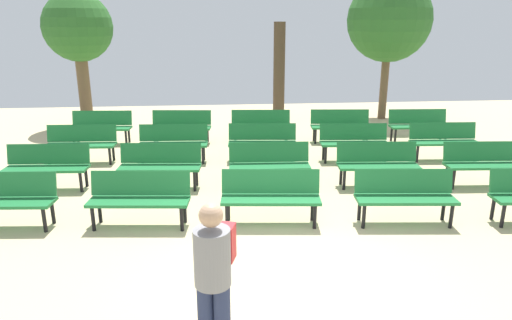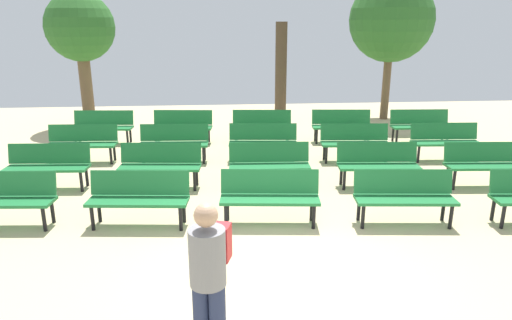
{
  "view_description": "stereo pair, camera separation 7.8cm",
  "coord_description": "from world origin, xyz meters",
  "px_view_note": "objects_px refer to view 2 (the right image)",
  "views": [
    {
      "loc": [
        -0.81,
        -5.27,
        3.17
      ],
      "look_at": [
        0.0,
        3.36,
        0.55
      ],
      "focal_mm": 32.01,
      "sensor_mm": 36.0,
      "label": 1
    },
    {
      "loc": [
        -0.73,
        -5.27,
        3.17
      ],
      "look_at": [
        0.0,
        3.36,
        0.55
      ],
      "focal_mm": 32.01,
      "sensor_mm": 36.0,
      "label": 2
    }
  ],
  "objects_px": {
    "bench_r0_c3": "(404,194)",
    "bench_r3_c3": "(342,124)",
    "bench_r0_c2": "(270,194)",
    "bench_r2_c0": "(82,141)",
    "bench_r3_c4": "(420,124)",
    "tree_1": "(391,20)",
    "bench_r1_c4": "(486,162)",
    "bench_r2_c3": "(355,140)",
    "tree_2": "(281,72)",
    "tree_0": "(80,29)",
    "bench_r1_c1": "(160,163)",
    "bench_r2_c2": "(263,140)",
    "bench_r3_c2": "(262,124)",
    "bench_r1_c0": "(48,163)",
    "bench_r2_c1": "(174,141)",
    "bench_r1_c3": "(378,162)",
    "bench_r3_c1": "(183,124)",
    "visitor_with_backpack": "(209,274)",
    "bench_r1_c2": "(269,162)",
    "bench_r2_c4": "(445,139)",
    "bench_r0_c0": "(4,196)",
    "bench_r3_c0": "(103,125)",
    "bench_r0_c1": "(139,195)"
  },
  "relations": [
    {
      "from": "bench_r1_c4",
      "to": "bench_r0_c0",
      "type": "bearing_deg",
      "value": -168.69
    },
    {
      "from": "bench_r1_c3",
      "to": "bench_r3_c1",
      "type": "height_order",
      "value": "same"
    },
    {
      "from": "bench_r3_c3",
      "to": "bench_r3_c4",
      "type": "bearing_deg",
      "value": 0.6
    },
    {
      "from": "bench_r3_c2",
      "to": "bench_r1_c1",
      "type": "bearing_deg",
      "value": -119.74
    },
    {
      "from": "bench_r0_c3",
      "to": "visitor_with_backpack",
      "type": "height_order",
      "value": "visitor_with_backpack"
    },
    {
      "from": "bench_r1_c4",
      "to": "bench_r1_c1",
      "type": "bearing_deg",
      "value": 179.65
    },
    {
      "from": "bench_r1_c2",
      "to": "tree_0",
      "type": "xyz_separation_m",
      "value": [
        -5.1,
        6.14,
        2.47
      ]
    },
    {
      "from": "bench_r0_c3",
      "to": "bench_r3_c3",
      "type": "xyz_separation_m",
      "value": [
        0.39,
        5.32,
        0.0
      ]
    },
    {
      "from": "bench_r0_c3",
      "to": "bench_r2_c0",
      "type": "bearing_deg",
      "value": 152.4
    },
    {
      "from": "bench_r2_c1",
      "to": "tree_0",
      "type": "height_order",
      "value": "tree_0"
    },
    {
      "from": "bench_r1_c2",
      "to": "bench_r3_c2",
      "type": "relative_size",
      "value": 0.99
    },
    {
      "from": "bench_r2_c1",
      "to": "bench_r3_c4",
      "type": "bearing_deg",
      "value": 14.13
    },
    {
      "from": "bench_r1_c0",
      "to": "tree_2",
      "type": "relative_size",
      "value": 0.51
    },
    {
      "from": "tree_2",
      "to": "visitor_with_backpack",
      "type": "bearing_deg",
      "value": -101.07
    },
    {
      "from": "bench_r0_c1",
      "to": "tree_1",
      "type": "bearing_deg",
      "value": 54.36
    },
    {
      "from": "bench_r3_c0",
      "to": "tree_2",
      "type": "relative_size",
      "value": 0.51
    },
    {
      "from": "bench_r2_c0",
      "to": "bench_r3_c2",
      "type": "relative_size",
      "value": 0.99
    },
    {
      "from": "bench_r1_c2",
      "to": "bench_r3_c2",
      "type": "xyz_separation_m",
      "value": [
        0.19,
        3.52,
        0.0
      ]
    },
    {
      "from": "bench_r1_c4",
      "to": "bench_r0_c3",
      "type": "bearing_deg",
      "value": -141.73
    },
    {
      "from": "bench_r3_c0",
      "to": "bench_r3_c1",
      "type": "xyz_separation_m",
      "value": [
        2.15,
        -0.13,
        0.0
      ]
    },
    {
      "from": "bench_r0_c2",
      "to": "bench_r2_c3",
      "type": "distance_m",
      "value": 4.11
    },
    {
      "from": "bench_r2_c1",
      "to": "bench_r2_c3",
      "type": "distance_m",
      "value": 4.27
    },
    {
      "from": "bench_r3_c3",
      "to": "tree_0",
      "type": "xyz_separation_m",
      "value": [
        -7.48,
        2.77,
        2.47
      ]
    },
    {
      "from": "bench_r0_c3",
      "to": "tree_2",
      "type": "relative_size",
      "value": 0.51
    },
    {
      "from": "bench_r1_c0",
      "to": "tree_0",
      "type": "bearing_deg",
      "value": 100.54
    },
    {
      "from": "bench_r0_c1",
      "to": "bench_r3_c1",
      "type": "xyz_separation_m",
      "value": [
        0.33,
        5.31,
        0.0
      ]
    },
    {
      "from": "bench_r1_c1",
      "to": "bench_r2_c2",
      "type": "height_order",
      "value": "same"
    },
    {
      "from": "bench_r2_c2",
      "to": "bench_r3_c4",
      "type": "distance_m",
      "value": 4.7
    },
    {
      "from": "bench_r0_c3",
      "to": "tree_1",
      "type": "distance_m",
      "value": 9.13
    },
    {
      "from": "bench_r0_c3",
      "to": "tree_0",
      "type": "xyz_separation_m",
      "value": [
        -7.09,
        8.09,
        2.47
      ]
    },
    {
      "from": "bench_r1_c0",
      "to": "bench_r1_c3",
      "type": "distance_m",
      "value": 6.54
    },
    {
      "from": "bench_r0_c2",
      "to": "bench_r1_c0",
      "type": "relative_size",
      "value": 1.01
    },
    {
      "from": "bench_r1_c0",
      "to": "bench_r1_c2",
      "type": "height_order",
      "value": "same"
    },
    {
      "from": "bench_r2_c0",
      "to": "tree_0",
      "type": "bearing_deg",
      "value": 105.11
    },
    {
      "from": "bench_r1_c4",
      "to": "bench_r3_c3",
      "type": "distance_m",
      "value": 4.2
    },
    {
      "from": "bench_r0_c3",
      "to": "bench_r2_c0",
      "type": "xyz_separation_m",
      "value": [
        -6.17,
        3.97,
        0.0
      ]
    },
    {
      "from": "bench_r1_c4",
      "to": "bench_r2_c3",
      "type": "bearing_deg",
      "value": 141.28
    },
    {
      "from": "bench_r2_c2",
      "to": "bench_r3_c2",
      "type": "relative_size",
      "value": 1.0
    },
    {
      "from": "tree_0",
      "to": "tree_2",
      "type": "xyz_separation_m",
      "value": [
        6.23,
        0.44,
        -1.38
      ]
    },
    {
      "from": "bench_r1_c3",
      "to": "tree_2",
      "type": "bearing_deg",
      "value": 102.92
    },
    {
      "from": "bench_r0_c1",
      "to": "bench_r0_c2",
      "type": "xyz_separation_m",
      "value": [
        2.11,
        -0.11,
        0.0
      ]
    },
    {
      "from": "bench_r1_c2",
      "to": "bench_r3_c1",
      "type": "bearing_deg",
      "value": 120.75
    },
    {
      "from": "bench_r0_c2",
      "to": "bench_r2_c0",
      "type": "height_order",
      "value": "same"
    },
    {
      "from": "bench_r1_c1",
      "to": "bench_r2_c4",
      "type": "distance_m",
      "value": 6.68
    },
    {
      "from": "bench_r1_c1",
      "to": "bench_r3_c3",
      "type": "height_order",
      "value": "same"
    },
    {
      "from": "tree_2",
      "to": "tree_0",
      "type": "bearing_deg",
      "value": -175.96
    },
    {
      "from": "bench_r3_c0",
      "to": "tree_0",
      "type": "distance_m",
      "value": 3.54
    },
    {
      "from": "bench_r2_c1",
      "to": "bench_r3_c1",
      "type": "height_order",
      "value": "same"
    },
    {
      "from": "bench_r0_c0",
      "to": "tree_0",
      "type": "relative_size",
      "value": 0.4
    },
    {
      "from": "bench_r2_c1",
      "to": "bench_r0_c2",
      "type": "bearing_deg",
      "value": -60.28
    }
  ]
}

